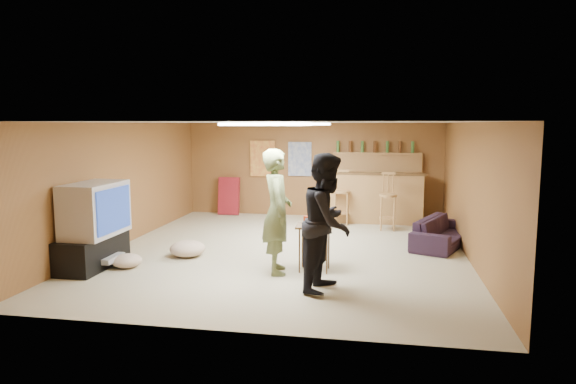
% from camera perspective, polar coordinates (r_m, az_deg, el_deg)
% --- Properties ---
extents(ground, '(7.00, 7.00, 0.00)m').
position_cam_1_polar(ground, '(8.89, -0.23, -6.57)').
color(ground, tan).
rests_on(ground, ground).
extents(ceiling, '(6.00, 7.00, 0.02)m').
position_cam_1_polar(ceiling, '(8.62, -0.24, 7.76)').
color(ceiling, silver).
rests_on(ceiling, ground).
extents(wall_back, '(6.00, 0.02, 2.20)m').
position_cam_1_polar(wall_back, '(12.13, 2.75, 2.50)').
color(wall_back, brown).
rests_on(wall_back, ground).
extents(wall_front, '(6.00, 0.02, 2.20)m').
position_cam_1_polar(wall_front, '(5.32, -7.04, -4.12)').
color(wall_front, brown).
rests_on(wall_front, ground).
extents(wall_left, '(0.02, 7.00, 2.20)m').
position_cam_1_polar(wall_left, '(9.68, -17.98, 0.85)').
color(wall_left, brown).
rests_on(wall_left, ground).
extents(wall_right, '(0.02, 7.00, 2.20)m').
position_cam_1_polar(wall_right, '(8.67, 19.67, 0.02)').
color(wall_right, brown).
rests_on(wall_right, ground).
extents(tv_stand, '(0.55, 1.30, 0.50)m').
position_cam_1_polar(tv_stand, '(8.41, -20.87, -6.16)').
color(tv_stand, black).
rests_on(tv_stand, ground).
extents(dvd_box, '(0.35, 0.50, 0.08)m').
position_cam_1_polar(dvd_box, '(8.32, -19.52, -6.94)').
color(dvd_box, '#B2B2B7').
rests_on(dvd_box, tv_stand).
extents(tv_body, '(0.60, 1.10, 0.80)m').
position_cam_1_polar(tv_body, '(8.25, -20.66, -1.80)').
color(tv_body, '#B2B2B7').
rests_on(tv_body, tv_stand).
extents(tv_screen, '(0.02, 0.95, 0.65)m').
position_cam_1_polar(tv_screen, '(8.09, -18.77, -1.88)').
color(tv_screen, navy).
rests_on(tv_screen, tv_body).
extents(bar_counter, '(2.00, 0.60, 1.10)m').
position_cam_1_polar(bar_counter, '(11.54, 9.78, -0.61)').
color(bar_counter, olive).
rests_on(bar_counter, ground).
extents(bar_lip, '(2.10, 0.12, 0.05)m').
position_cam_1_polar(bar_lip, '(11.23, 9.83, 1.99)').
color(bar_lip, '#462F16').
rests_on(bar_lip, bar_counter).
extents(bar_shelf, '(2.00, 0.18, 0.05)m').
position_cam_1_polar(bar_shelf, '(11.90, 9.90, 4.23)').
color(bar_shelf, olive).
rests_on(bar_shelf, bar_backing).
extents(bar_backing, '(2.00, 0.14, 0.60)m').
position_cam_1_polar(bar_backing, '(11.94, 9.87, 2.80)').
color(bar_backing, olive).
rests_on(bar_backing, bar_counter).
extents(poster_left, '(0.60, 0.03, 0.85)m').
position_cam_1_polar(poster_left, '(12.28, -2.84, 3.73)').
color(poster_left, '#BF3F26').
rests_on(poster_left, wall_back).
extents(poster_right, '(0.55, 0.03, 0.80)m').
position_cam_1_polar(poster_right, '(12.11, 1.32, 3.68)').
color(poster_right, '#334C99').
rests_on(poster_right, wall_back).
extents(folding_chair_stack, '(0.50, 0.26, 0.91)m').
position_cam_1_polar(folding_chair_stack, '(12.42, -6.58, -0.44)').
color(folding_chair_stack, maroon).
rests_on(folding_chair_stack, ground).
extents(ceiling_panel_front, '(1.20, 0.60, 0.04)m').
position_cam_1_polar(ceiling_panel_front, '(7.15, -2.42, 7.54)').
color(ceiling_panel_front, white).
rests_on(ceiling_panel_front, ceiling).
extents(ceiling_panel_back, '(1.20, 0.60, 0.04)m').
position_cam_1_polar(ceiling_panel_back, '(9.80, 1.04, 7.56)').
color(ceiling_panel_back, white).
rests_on(ceiling_panel_back, ceiling).
extents(person_olive, '(0.59, 0.75, 1.82)m').
position_cam_1_polar(person_olive, '(7.45, -1.22, -2.18)').
color(person_olive, '#5F6B3E').
rests_on(person_olive, ground).
extents(person_black, '(0.86, 1.00, 1.80)m').
position_cam_1_polar(person_black, '(6.71, 4.40, -3.36)').
color(person_black, black).
rests_on(person_black, ground).
extents(sofa, '(1.30, 1.85, 0.50)m').
position_cam_1_polar(sofa, '(9.61, 16.84, -4.29)').
color(sofa, black).
rests_on(sofa, ground).
extents(tray_table, '(0.55, 0.45, 0.69)m').
position_cam_1_polar(tray_table, '(7.66, 2.95, -6.23)').
color(tray_table, '#462F16').
rests_on(tray_table, ground).
extents(cup_red_near, '(0.10, 0.10, 0.12)m').
position_cam_1_polar(cup_red_near, '(7.67, 2.04, -3.12)').
color(cup_red_near, '#B52F0C').
rests_on(cup_red_near, tray_table).
extents(cup_red_far, '(0.10, 0.10, 0.11)m').
position_cam_1_polar(cup_red_far, '(7.48, 3.70, -3.45)').
color(cup_red_far, '#B52F0C').
rests_on(cup_red_far, tray_table).
extents(cup_blue, '(0.11, 0.11, 0.11)m').
position_cam_1_polar(cup_blue, '(7.64, 4.18, -3.18)').
color(cup_blue, navy).
rests_on(cup_blue, tray_table).
extents(bar_stool_left, '(0.50, 0.50, 1.29)m').
position_cam_1_polar(bar_stool_left, '(11.13, 5.98, -0.34)').
color(bar_stool_left, olive).
rests_on(bar_stool_left, ground).
extents(bar_stool_right, '(0.46, 0.46, 1.27)m').
position_cam_1_polar(bar_stool_right, '(10.71, 11.04, -0.83)').
color(bar_stool_right, olive).
rests_on(bar_stool_right, ground).
extents(cushion_near_tv, '(0.74, 0.74, 0.26)m').
position_cam_1_polar(cushion_near_tv, '(8.67, -11.10, -6.19)').
color(cushion_near_tv, tan).
rests_on(cushion_near_tv, ground).
extents(cushion_mid, '(0.59, 0.59, 0.21)m').
position_cam_1_polar(cushion_mid, '(8.74, -11.31, -6.25)').
color(cushion_mid, tan).
rests_on(cushion_mid, ground).
extents(cushion_far, '(0.49, 0.49, 0.20)m').
position_cam_1_polar(cushion_far, '(8.27, -17.47, -7.29)').
color(cushion_far, tan).
rests_on(cushion_far, ground).
extents(bottle_row, '(1.76, 0.08, 0.26)m').
position_cam_1_polar(bottle_row, '(11.87, 9.62, 4.97)').
color(bottle_row, '#3F7233').
rests_on(bottle_row, bar_shelf).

